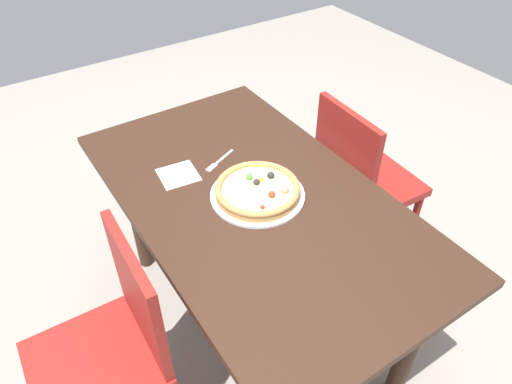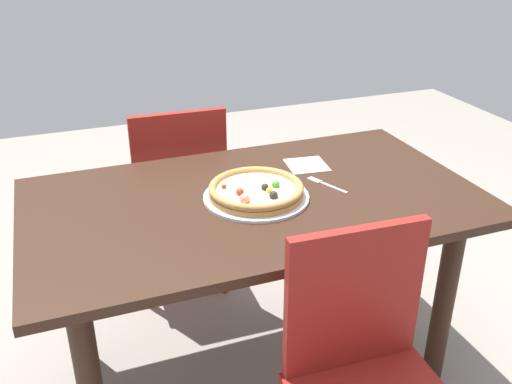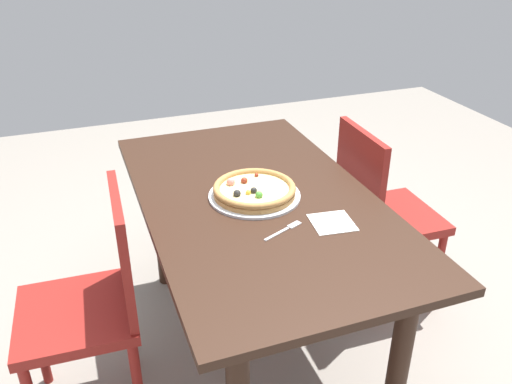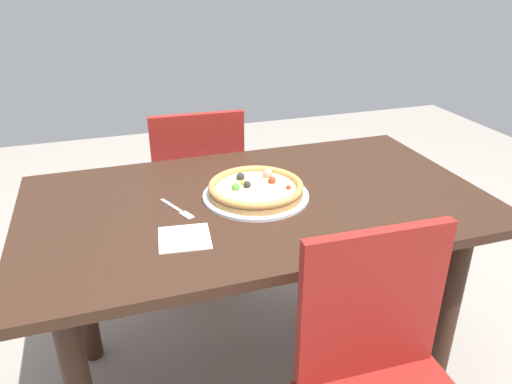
% 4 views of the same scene
% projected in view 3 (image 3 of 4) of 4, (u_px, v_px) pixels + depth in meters
% --- Properties ---
extents(ground_plane, '(6.00, 6.00, 0.00)m').
position_uv_depth(ground_plane, '(257.00, 345.00, 2.32)').
color(ground_plane, gray).
extents(dining_table, '(1.46, 0.84, 0.74)m').
position_uv_depth(dining_table, '(257.00, 223.00, 2.03)').
color(dining_table, '#331E14').
rests_on(dining_table, ground).
extents(chair_near, '(0.42, 0.42, 0.88)m').
position_uv_depth(chair_near, '(94.00, 300.00, 1.84)').
color(chair_near, maroon).
rests_on(chair_near, ground).
extents(chair_far, '(0.41, 0.41, 0.88)m').
position_uv_depth(chair_far, '(379.00, 211.00, 2.39)').
color(chair_far, maroon).
rests_on(chair_far, ground).
extents(plate, '(0.34, 0.34, 0.01)m').
position_uv_depth(plate, '(255.00, 196.00, 1.97)').
color(plate, silver).
rests_on(plate, dining_table).
extents(pizza, '(0.31, 0.31, 0.05)m').
position_uv_depth(pizza, '(254.00, 190.00, 1.96)').
color(pizza, '#B78447').
rests_on(pizza, plate).
extents(fork, '(0.08, 0.16, 0.00)m').
position_uv_depth(fork, '(286.00, 229.00, 1.77)').
color(fork, silver).
rests_on(fork, dining_table).
extents(napkin, '(0.16, 0.16, 0.00)m').
position_uv_depth(napkin, '(332.00, 223.00, 1.81)').
color(napkin, white).
rests_on(napkin, dining_table).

